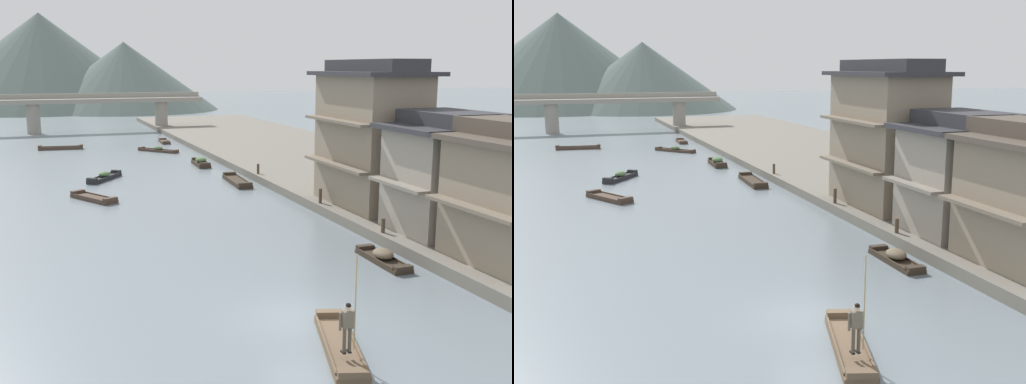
# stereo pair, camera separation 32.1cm
# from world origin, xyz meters

# --- Properties ---
(ground_plane) EXTENTS (400.00, 400.00, 0.00)m
(ground_plane) POSITION_xyz_m (0.00, 0.00, 0.00)
(ground_plane) COLOR slate
(riverbank_right) EXTENTS (18.00, 110.00, 0.58)m
(riverbank_right) POSITION_xyz_m (16.48, 30.00, 0.29)
(riverbank_right) COLOR #6B665B
(riverbank_right) RESTS_ON ground
(boat_foreground_poled) EXTENTS (2.35, 4.79, 0.45)m
(boat_foreground_poled) POSITION_xyz_m (0.14, -2.83, 0.15)
(boat_foreground_poled) COLOR brown
(boat_foreground_poled) RESTS_ON ground
(boatman_person) EXTENTS (0.57, 0.25, 3.04)m
(boatman_person) POSITION_xyz_m (-0.18, -3.90, 1.46)
(boatman_person) COLOR black
(boatman_person) RESTS_ON boat_foreground_poled
(boat_moored_nearest) EXTENTS (1.27, 3.88, 0.81)m
(boat_moored_nearest) POSITION_xyz_m (5.54, 35.39, 0.30)
(boat_moored_nearest) COLOR #33281E
(boat_moored_nearest) RESTS_ON ground
(boat_moored_second) EXTENTS (3.13, 3.96, 0.69)m
(boat_moored_second) POSITION_xyz_m (-3.60, 30.81, 0.24)
(boat_moored_second) COLOR #232326
(boat_moored_second) RESTS_ON ground
(boat_moored_third) EXTENTS (1.17, 3.68, 0.38)m
(boat_moored_third) POSITION_xyz_m (5.83, 53.68, 0.13)
(boat_moored_third) COLOR #423328
(boat_moored_third) RESTS_ON ground
(boat_moored_far) EXTENTS (1.42, 5.25, 0.48)m
(boat_moored_far) POSITION_xyz_m (5.96, 25.90, 0.16)
(boat_moored_far) COLOR #33281E
(boat_moored_far) RESTS_ON ground
(boat_midriver_drifting) EXTENTS (4.77, 1.39, 0.51)m
(boat_midriver_drifting) POSITION_xyz_m (-6.06, 51.37, 0.17)
(boat_midriver_drifting) COLOR #423328
(boat_midriver_drifting) RESTS_ON ground
(boat_midriver_upstream) EXTENTS (2.94, 4.07, 0.43)m
(boat_midriver_upstream) POSITION_xyz_m (-5.14, 23.21, 0.15)
(boat_midriver_upstream) COLOR #423328
(boat_midriver_upstream) RESTS_ON ground
(boat_upstream_distant) EXTENTS (3.81, 4.32, 0.61)m
(boat_upstream_distant) POSITION_xyz_m (3.63, 46.00, 0.20)
(boat_upstream_distant) COLOR #423328
(boat_upstream_distant) RESTS_ON ground
(boat_crossing_west) EXTENTS (0.99, 3.75, 0.67)m
(boat_crossing_west) POSITION_xyz_m (6.19, 4.63, 0.24)
(boat_crossing_west) COLOR #33281E
(boat_crossing_west) RESTS_ON ground
(house_waterfront_second) EXTENTS (6.47, 5.42, 6.14)m
(house_waterfront_second) POSITION_xyz_m (11.11, 6.71, 3.60)
(house_waterfront_second) COLOR gray
(house_waterfront_second) RESTS_ON riverbank_right
(house_waterfront_tall) EXTENTS (5.17, 8.11, 8.74)m
(house_waterfront_tall) POSITION_xyz_m (10.46, 13.57, 4.88)
(house_waterfront_tall) COLOR gray
(house_waterfront_tall) RESTS_ON riverbank_right
(mooring_post_dock_near) EXTENTS (0.20, 0.20, 0.75)m
(mooring_post_dock_near) POSITION_xyz_m (7.83, 7.42, 0.95)
(mooring_post_dock_near) COLOR #473828
(mooring_post_dock_near) RESTS_ON riverbank_right
(mooring_post_dock_mid) EXTENTS (0.20, 0.20, 0.92)m
(mooring_post_dock_mid) POSITION_xyz_m (7.83, 14.86, 1.04)
(mooring_post_dock_mid) COLOR #473828
(mooring_post_dock_mid) RESTS_ON riverbank_right
(mooring_post_dock_far) EXTENTS (0.20, 0.20, 0.78)m
(mooring_post_dock_far) POSITION_xyz_m (7.83, 26.27, 0.97)
(mooring_post_dock_far) COLOR #473828
(mooring_post_dock_far) RESTS_ON riverbank_right
(stone_bridge) EXTENTS (28.90, 2.40, 5.25)m
(stone_bridge) POSITION_xyz_m (0.00, 69.77, 3.51)
(stone_bridge) COLOR gray
(stone_bridge) RESTS_ON ground
(hill_far_west) EXTENTS (38.74, 38.74, 13.87)m
(hill_far_west) POSITION_xyz_m (9.75, 113.70, 6.93)
(hill_far_west) COLOR #4C5B56
(hill_far_west) RESTS_ON ground
(hill_far_centre) EXTENTS (53.53, 53.53, 20.12)m
(hill_far_centre) POSITION_xyz_m (-6.35, 124.83, 10.06)
(hill_far_centre) COLOR #4C5B56
(hill_far_centre) RESTS_ON ground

